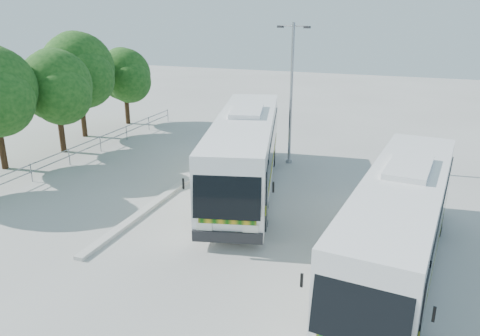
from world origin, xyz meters
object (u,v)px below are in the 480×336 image
at_px(tree_far_c, 57,86).
at_px(coach_main, 245,151).
at_px(tree_far_d, 79,69).
at_px(coach_adjacent, 400,221).
at_px(lamppost, 291,88).
at_px(tree_far_e, 125,75).

bearing_deg(tree_far_c, coach_main, -9.32).
distance_m(tree_far_d, coach_main, 15.67).
xyz_separation_m(tree_far_c, coach_adjacent, (20.69, -7.66, -2.39)).
bearing_deg(lamppost, tree_far_e, 171.92).
xyz_separation_m(tree_far_d, coach_main, (14.28, -5.85, -2.78)).
relative_size(tree_far_d, coach_main, 0.54).
height_order(tree_far_c, coach_adjacent, tree_far_c).
bearing_deg(coach_adjacent, lamppost, 128.18).
height_order(tree_far_c, tree_far_d, tree_far_d).
relative_size(tree_far_c, coach_main, 0.48).
height_order(coach_main, lamppost, lamppost).
distance_m(coach_main, coach_adjacent, 9.39).
xyz_separation_m(tree_far_c, lamppost, (14.12, 2.84, 0.19)).
bearing_deg(tree_far_e, tree_far_d, -98.63).
bearing_deg(coach_main, tree_far_c, 156.66).
xyz_separation_m(tree_far_e, lamppost, (14.63, -5.36, 0.56)).
distance_m(coach_adjacent, lamppost, 12.65).
bearing_deg(tree_far_d, tree_far_c, -72.17).
distance_m(tree_far_e, lamppost, 15.59).
height_order(coach_adjacent, lamppost, lamppost).
bearing_deg(tree_far_e, lamppost, -20.12).
xyz_separation_m(tree_far_d, coach_adjacent, (21.88, -11.36, -2.95)).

